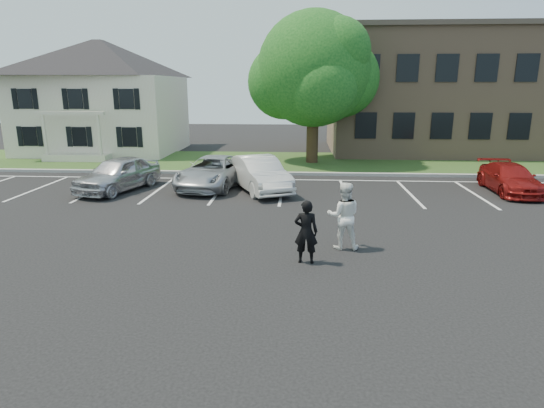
% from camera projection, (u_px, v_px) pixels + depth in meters
% --- Properties ---
extents(ground_plane, '(90.00, 90.00, 0.00)m').
position_uv_depth(ground_plane, '(270.00, 257.00, 12.47)').
color(ground_plane, black).
rests_on(ground_plane, ground).
extents(curb, '(40.00, 0.30, 0.15)m').
position_uv_depth(curb, '(285.00, 173.00, 24.04)').
color(curb, gray).
rests_on(curb, ground).
extents(grass_strip, '(44.00, 8.00, 0.08)m').
position_uv_depth(grass_strip, '(287.00, 162.00, 27.91)').
color(grass_strip, '#1E4117').
rests_on(grass_strip, ground).
extents(stall_lines, '(34.00, 5.36, 0.01)m').
position_uv_depth(stall_lines, '(313.00, 187.00, 21.03)').
color(stall_lines, silver).
rests_on(stall_lines, ground).
extents(house, '(10.30, 9.22, 7.60)m').
position_uv_depth(house, '(103.00, 97.00, 31.59)').
color(house, beige).
rests_on(house, ground).
extents(office_building, '(22.40, 10.40, 8.30)m').
position_uv_depth(office_building, '(490.00, 92.00, 31.82)').
color(office_building, '#95755C').
rests_on(office_building, ground).
extents(tree, '(7.80, 7.20, 8.80)m').
position_uv_depth(tree, '(315.00, 72.00, 26.39)').
color(tree, black).
rests_on(tree, ground).
extents(man_black_suit, '(0.65, 0.45, 1.71)m').
position_uv_depth(man_black_suit, '(306.00, 232.00, 11.89)').
color(man_black_suit, black).
rests_on(man_black_suit, ground).
extents(man_white_shirt, '(0.96, 0.75, 1.94)m').
position_uv_depth(man_white_shirt, '(344.00, 216.00, 12.93)').
color(man_white_shirt, white).
rests_on(man_white_shirt, ground).
extents(car_silver_west, '(3.10, 4.80, 1.52)m').
position_uv_depth(car_silver_west, '(118.00, 174.00, 20.26)').
color(car_silver_west, silver).
rests_on(car_silver_west, ground).
extents(car_silver_minivan, '(3.24, 5.44, 1.41)m').
position_uv_depth(car_silver_minivan, '(213.00, 172.00, 20.98)').
color(car_silver_minivan, '#ADAFB4').
rests_on(car_silver_minivan, ground).
extents(car_white_sedan, '(3.40, 4.88, 1.53)m').
position_uv_depth(car_white_sedan, '(259.00, 174.00, 20.23)').
color(car_white_sedan, silver).
rests_on(car_white_sedan, ground).
extents(car_red_compact, '(1.84, 4.31, 1.24)m').
position_uv_depth(car_red_compact, '(510.00, 178.00, 19.96)').
color(car_red_compact, maroon).
rests_on(car_red_compact, ground).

